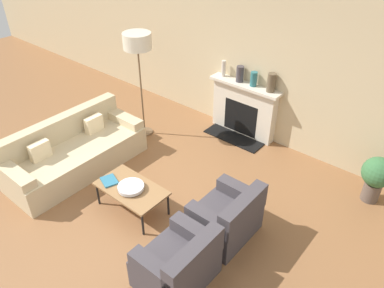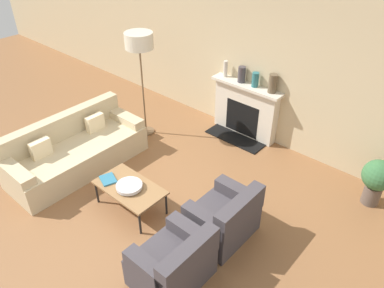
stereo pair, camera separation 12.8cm
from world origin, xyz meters
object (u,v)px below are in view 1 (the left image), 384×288
mantel_vase_center_left (240,74)px  mantel_vase_center_right (254,79)px  couch (74,153)px  coffee_table (131,189)px  book (109,181)px  floor_lamp (138,47)px  bowl (131,187)px  armchair_near (178,263)px  fireplace (243,110)px  mantel_vase_right (271,83)px  mantel_vase_left (223,68)px  armchair_far (226,217)px  potted_plant (377,176)px

mantel_vase_center_left → mantel_vase_center_right: bearing=0.0°
couch → coffee_table: size_ratio=2.23×
couch → mantel_vase_center_right: (1.67, 2.73, 0.85)m
book → floor_lamp: bearing=141.5°
bowl → floor_lamp: (-1.41, 1.60, 1.27)m
armchair_near → fireplace: bearing=-158.8°
mantel_vase_right → mantel_vase_left: bearing=180.0°
armchair_far → mantel_vase_center_right: mantel_vase_center_right is taller
armchair_near → book: armchair_near is taller
book → couch: bearing=-169.2°
mantel_vase_center_left → mantel_vase_center_right: 0.29m
armchair_far → armchair_near: bearing=-0.0°
coffee_table → armchair_near: bearing=-20.1°
couch → armchair_near: size_ratio=2.63×
potted_plant → mantel_vase_right: bearing=170.0°
bowl → mantel_vase_center_left: bearing=92.4°
bowl → mantel_vase_right: (0.52, 2.83, 0.74)m
couch → mantel_vase_right: mantel_vase_right is taller
coffee_table → mantel_vase_center_right: mantel_vase_center_right is taller
armchair_near → floor_lamp: (-2.70, 2.06, 1.41)m
fireplace → mantel_vase_left: size_ratio=4.60×
armchair_far → bowl: 1.40m
floor_lamp → mantel_vase_right: (1.93, 1.22, -0.53)m
book → mantel_vase_right: (0.89, 2.91, 0.77)m
armchair_near → book: (-1.67, 0.38, 0.12)m
mantel_vase_left → mantel_vase_center_right: bearing=0.0°
coffee_table → mantel_vase_right: size_ratio=3.11×
mantel_vase_left → armchair_far: bearing=-52.6°
coffee_table → mantel_vase_center_right: (0.20, 2.80, 0.78)m
bowl → armchair_near: bearing=-19.6°
mantel_vase_right → book: bearing=-107.1°
fireplace → bowl: size_ratio=3.75×
armchair_far → coffee_table: 1.41m
armchair_far → potted_plant: armchair_far is taller
floor_lamp → mantel_vase_center_left: size_ratio=6.74×
armchair_far → potted_plant: size_ratio=1.16×
mantel_vase_center_right → mantel_vase_right: (0.35, 0.00, 0.03)m
fireplace → armchair_far: (1.27, -2.31, -0.20)m
armchair_near → armchair_far: same height
mantel_vase_center_right → potted_plant: bearing=-8.6°
armchair_far → bowl: size_ratio=2.33×
mantel_vase_center_right → armchair_near: bearing=-71.1°
fireplace → mantel_vase_center_left: (-0.14, 0.02, 0.67)m
couch → mantel_vase_left: mantel_vase_left is taller
fireplace → mantel_vase_center_right: bearing=6.1°
armchair_near → mantel_vase_center_left: mantel_vase_center_left is taller
couch → armchair_near: couch is taller
book → potted_plant: (2.95, 2.54, 0.04)m
potted_plant → floor_lamp: bearing=-167.8°
armchair_far → mantel_vase_center_left: bearing=-148.7°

